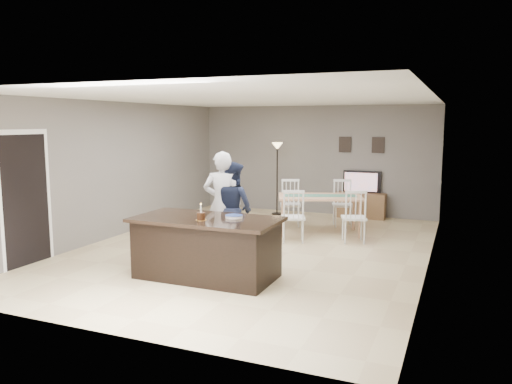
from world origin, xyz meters
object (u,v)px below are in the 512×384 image
at_px(kitchen_island, 207,247).
at_px(birthday_cake, 201,216).
at_px(dining_table, 320,202).
at_px(woman, 223,204).
at_px(tv_console, 360,205).
at_px(television, 361,182).
at_px(plate_stack, 234,216).
at_px(man, 232,208).
at_px(floor_lamp, 277,159).

relative_size(kitchen_island, birthday_cake, 8.75).
relative_size(birthday_cake, dining_table, 0.11).
relative_size(woman, dining_table, 0.77).
xyz_separation_m(kitchen_island, tv_console, (1.20, 5.57, -0.15)).
relative_size(television, plate_stack, 3.49).
bearing_deg(woman, birthday_cake, 85.07).
distance_m(tv_console, woman, 4.66).
relative_size(birthday_cake, plate_stack, 0.94).
bearing_deg(man, kitchen_island, 120.11).
height_order(woman, floor_lamp, woman).
relative_size(man, plate_stack, 6.22).
bearing_deg(man, birthday_cake, 119.44).
bearing_deg(woman, dining_table, -134.66).
xyz_separation_m(tv_console, television, (0.00, 0.07, 0.56)).
relative_size(kitchen_island, plate_stack, 8.21).
relative_size(television, dining_table, 0.39).
bearing_deg(tv_console, plate_stack, -98.69).
xyz_separation_m(dining_table, floor_lamp, (-1.57, 1.70, 0.74)).
relative_size(woman, birthday_cake, 7.34).
bearing_deg(dining_table, birthday_cake, -122.01).
distance_m(kitchen_island, television, 5.78).
xyz_separation_m(birthday_cake, dining_table, (0.75, 3.69, -0.30)).
distance_m(television, plate_stack, 5.55).
relative_size(woman, man, 1.11).
xyz_separation_m(woman, birthday_cake, (0.35, -1.40, 0.06)).
xyz_separation_m(television, floor_lamp, (-2.01, -0.43, 0.53)).
xyz_separation_m(birthday_cake, plate_stack, (0.36, 0.34, -0.04)).
bearing_deg(kitchen_island, birthday_cake, -86.60).
xyz_separation_m(plate_stack, floor_lamp, (-1.18, 5.05, 0.47)).
distance_m(plate_stack, dining_table, 3.38).
relative_size(kitchen_island, man, 1.32).
height_order(woman, man, woman).
bearing_deg(floor_lamp, tv_console, 10.17).
height_order(kitchen_island, birthday_cake, birthday_cake).
bearing_deg(man, tv_console, -87.49).
height_order(dining_table, floor_lamp, floor_lamp).
xyz_separation_m(woman, floor_lamp, (-0.47, 3.99, 0.49)).
height_order(television, man, man).
bearing_deg(birthday_cake, man, 98.39).
xyz_separation_m(tv_console, birthday_cake, (-1.19, -5.75, 0.66)).
xyz_separation_m(tv_console, floor_lamp, (-2.01, -0.36, 1.09)).
bearing_deg(woman, kitchen_island, 86.61).
bearing_deg(birthday_cake, tv_console, 78.32).
height_order(woman, birthday_cake, woman).
bearing_deg(kitchen_island, tv_console, 77.84).
bearing_deg(dining_table, tv_console, 57.43).
distance_m(man, floor_lamp, 3.95).
distance_m(kitchen_island, man, 1.41).
bearing_deg(floor_lamp, dining_table, -47.38).
xyz_separation_m(television, plate_stack, (-0.83, -5.48, 0.06)).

